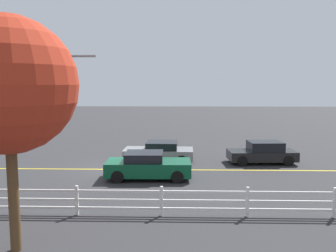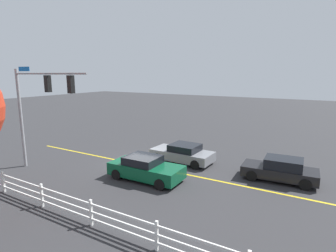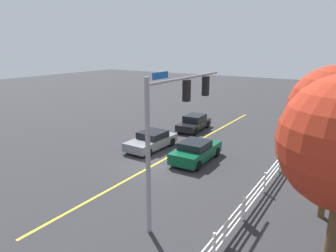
{
  "view_description": "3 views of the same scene",
  "coord_description": "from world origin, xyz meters",
  "px_view_note": "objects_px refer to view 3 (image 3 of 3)",
  "views": [
    {
      "loc": [
        -3.6,
        20.17,
        4.99
      ],
      "look_at": [
        -3.05,
        0.26,
        2.63
      ],
      "focal_mm": 37.5,
      "sensor_mm": 36.0,
      "label": 1
    },
    {
      "loc": [
        -11.06,
        14.66,
        6.25
      ],
      "look_at": [
        -2.36,
        -0.12,
        2.96
      ],
      "focal_mm": 29.15,
      "sensor_mm": 36.0,
      "label": 2
    },
    {
      "loc": [
        15.96,
        11.18,
        7.75
      ],
      "look_at": [
        -2.31,
        -0.52,
        2.05
      ],
      "focal_mm": 33.16,
      "sensor_mm": 36.0,
      "label": 3
    }
  ],
  "objects_px": {
    "tree_0": "(335,112)",
    "car_2": "(194,123)",
    "car_0": "(196,151)",
    "car_1": "(151,141)"
  },
  "relations": [
    {
      "from": "car_2",
      "to": "tree_0",
      "type": "bearing_deg",
      "value": 46.43
    },
    {
      "from": "car_1",
      "to": "tree_0",
      "type": "relative_size",
      "value": 0.64
    },
    {
      "from": "car_2",
      "to": "tree_0",
      "type": "xyz_separation_m",
      "value": [
        10.29,
        12.14,
        4.28
      ]
    },
    {
      "from": "car_0",
      "to": "tree_0",
      "type": "height_order",
      "value": "tree_0"
    },
    {
      "from": "car_2",
      "to": "tree_0",
      "type": "height_order",
      "value": "tree_0"
    },
    {
      "from": "car_0",
      "to": "tree_0",
      "type": "bearing_deg",
      "value": -112.58
    },
    {
      "from": "car_0",
      "to": "car_2",
      "type": "height_order",
      "value": "car_0"
    },
    {
      "from": "car_1",
      "to": "tree_0",
      "type": "bearing_deg",
      "value": 74.97
    },
    {
      "from": "car_0",
      "to": "car_1",
      "type": "relative_size",
      "value": 1.0
    },
    {
      "from": "tree_0",
      "to": "car_2",
      "type": "bearing_deg",
      "value": -130.29
    }
  ]
}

